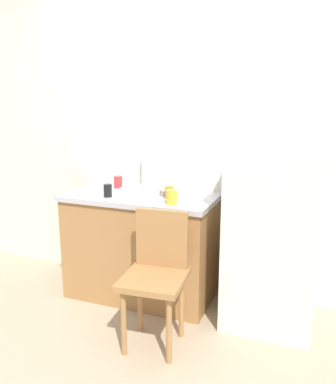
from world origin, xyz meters
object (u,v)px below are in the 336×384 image
(terracotta_bowl, at_px, (168,192))
(cup_orange, at_px, (169,192))
(chair, at_px, (156,272))
(cup_red, at_px, (118,182))
(cup_black, at_px, (108,190))
(dish_tray, at_px, (141,190))
(cup_yellow, at_px, (172,197))
(refrigerator, at_px, (273,233))

(terracotta_bowl, height_order, cup_orange, cup_orange)
(chair, height_order, cup_red, cup_red)
(terracotta_bowl, xyz_separation_m, cup_black, (-0.42, -0.22, 0.03))
(dish_tray, distance_m, cup_orange, 0.30)
(cup_yellow, height_order, cup_black, cup_yellow)
(refrigerator, xyz_separation_m, terracotta_bowl, (-0.83, 0.07, 0.22))
(chair, bearing_deg, cup_yellow, 90.41)
(terracotta_bowl, distance_m, cup_black, 0.47)
(cup_red, bearing_deg, refrigerator, -7.15)
(refrigerator, bearing_deg, terracotta_bowl, 175.27)
(terracotta_bowl, xyz_separation_m, cup_yellow, (0.13, -0.25, 0.03))
(cup_yellow, bearing_deg, refrigerator, 14.67)
(chair, xyz_separation_m, terracotta_bowl, (-0.16, 0.63, 0.39))
(terracotta_bowl, bearing_deg, cup_orange, -64.61)
(chair, relative_size, cup_red, 9.01)
(cup_black, bearing_deg, dish_tray, 50.14)
(dish_tray, bearing_deg, refrigerator, -3.63)
(dish_tray, height_order, cup_black, cup_black)
(cup_yellow, bearing_deg, dish_tray, 144.99)
(cup_black, bearing_deg, chair, -35.38)
(refrigerator, height_order, cup_red, refrigerator)
(terracotta_bowl, xyz_separation_m, cup_orange, (0.05, -0.11, 0.03))
(dish_tray, relative_size, terracotta_bowl, 2.05)
(refrigerator, xyz_separation_m, dish_tray, (-1.07, 0.07, 0.22))
(cup_orange, bearing_deg, terracotta_bowl, 115.39)
(dish_tray, distance_m, cup_yellow, 0.44)
(cup_black, height_order, cup_orange, cup_black)
(refrigerator, relative_size, cup_orange, 13.75)
(chair, relative_size, terracotta_bowl, 6.50)
(chair, bearing_deg, cup_red, 127.42)
(chair, bearing_deg, terracotta_bowl, 99.59)
(terracotta_bowl, height_order, cup_red, cup_red)
(chair, height_order, terracotta_bowl, terracotta_bowl)
(dish_tray, xyz_separation_m, cup_red, (-0.26, 0.10, 0.02))
(cup_red, bearing_deg, terracotta_bowl, -11.15)
(cup_yellow, distance_m, cup_orange, 0.17)
(chair, height_order, cup_black, cup_black)
(refrigerator, distance_m, cup_red, 1.36)
(cup_red, bearing_deg, chair, -48.02)
(chair, height_order, cup_yellow, cup_yellow)
(dish_tray, height_order, cup_red, cup_red)
(terracotta_bowl, bearing_deg, dish_tray, -179.68)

